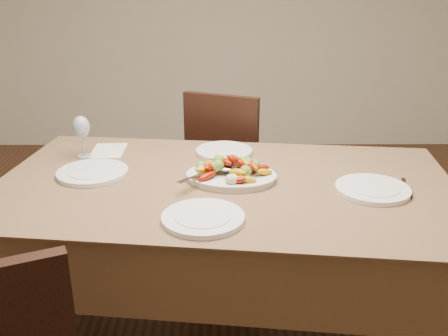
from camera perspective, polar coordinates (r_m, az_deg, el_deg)
dining_table at (r=2.18m, az=-0.00°, el=-10.84°), size 1.95×1.25×0.76m
chair_far at (r=2.95m, az=1.01°, el=0.12°), size 0.55×0.55×0.95m
serving_platter at (r=2.02m, az=0.84°, el=-1.11°), size 0.38×0.30×0.02m
roasted_vegetables at (r=2.00m, az=0.84°, el=0.40°), size 0.31×0.23×0.09m
serving_spoon at (r=1.98m, az=-1.14°, el=-0.45°), size 0.26×0.21×0.03m
plate_left at (r=2.15m, az=-14.79°, el=-0.52°), size 0.29×0.29×0.02m
plate_right at (r=2.00m, az=16.63°, el=-2.35°), size 0.29×0.29×0.02m
plate_far at (r=2.33m, az=0.00°, el=1.90°), size 0.26×0.26×0.02m
plate_near at (r=1.70m, az=-2.41°, el=-5.74°), size 0.28×0.28×0.02m
wine_glass at (r=2.34m, az=-15.91°, el=3.59°), size 0.08×0.08×0.20m
menu_card at (r=2.43m, az=-13.06°, el=1.96°), size 0.15×0.21×0.00m
table_knife at (r=2.06m, az=20.14°, el=-2.26°), size 0.08×0.20×0.01m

